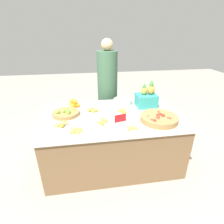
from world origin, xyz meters
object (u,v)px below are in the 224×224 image
(lime_bowl, at_px, (66,113))
(metal_bowl, at_px, (123,102))
(price_sign, at_px, (120,118))
(vendor_person, at_px, (108,91))
(tomato_basket, at_px, (159,118))
(produce_crate, at_px, (147,98))

(lime_bowl, bearing_deg, metal_bowl, 17.41)
(price_sign, bearing_deg, metal_bowl, 61.22)
(metal_bowl, bearing_deg, vendor_person, 106.91)
(lime_bowl, relative_size, tomato_basket, 0.76)
(metal_bowl, relative_size, vendor_person, 0.17)
(metal_bowl, bearing_deg, tomato_basket, -61.45)
(lime_bowl, height_order, price_sign, price_sign)
(metal_bowl, distance_m, vendor_person, 0.57)
(vendor_person, bearing_deg, metal_bowl, -73.09)
(produce_crate, bearing_deg, metal_bowl, 157.09)
(lime_bowl, xyz_separation_m, metal_bowl, (0.85, 0.27, 0.01))
(lime_bowl, relative_size, vendor_person, 0.22)
(tomato_basket, relative_size, vendor_person, 0.29)
(metal_bowl, distance_m, produce_crate, 0.37)
(tomato_basket, xyz_separation_m, price_sign, (-0.49, 0.05, 0.02))
(price_sign, height_order, vendor_person, vendor_person)
(tomato_basket, bearing_deg, vendor_person, 113.34)
(price_sign, distance_m, vendor_person, 1.12)
(lime_bowl, distance_m, produce_crate, 1.19)
(metal_bowl, relative_size, price_sign, 1.85)
(tomato_basket, bearing_deg, lime_bowl, 163.25)
(lime_bowl, relative_size, metal_bowl, 1.27)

